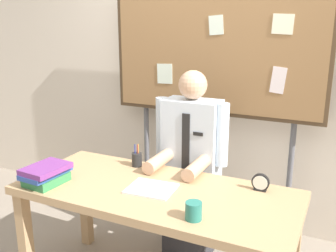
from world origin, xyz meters
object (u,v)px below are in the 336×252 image
(desk_clock, at_px, (260,183))
(bulletin_board, at_px, (215,53))
(open_notebook, at_px, (151,189))
(coffee_mug, at_px, (194,211))
(pen_holder, at_px, (137,159))
(book_stack, at_px, (46,174))
(person, at_px, (191,173))
(desk, at_px, (156,203))

(desk_clock, bearing_deg, bulletin_board, 126.94)
(open_notebook, height_order, coffee_mug, coffee_mug)
(open_notebook, height_order, pen_holder, pen_holder)
(book_stack, bearing_deg, person, 50.26)
(coffee_mug, bearing_deg, pen_holder, 140.72)
(person, bearing_deg, desk, -90.00)
(person, height_order, pen_holder, person)
(desk, height_order, pen_holder, pen_holder)
(person, bearing_deg, book_stack, -129.74)
(desk_clock, bearing_deg, person, 151.81)
(person, height_order, open_notebook, person)
(desk, height_order, book_stack, book_stack)
(person, height_order, book_stack, person)
(desk, bearing_deg, book_stack, -161.01)
(desk_clock, bearing_deg, desk, -156.28)
(person, xyz_separation_m, pen_holder, (-0.29, -0.28, 0.15))
(book_stack, height_order, open_notebook, book_stack)
(desk_clock, bearing_deg, book_stack, -158.76)
(person, relative_size, bulletin_board, 0.69)
(desk_clock, bearing_deg, pen_holder, 178.23)
(bulletin_board, height_order, coffee_mug, bulletin_board)
(book_stack, bearing_deg, pen_holder, 54.51)
(desk, height_order, open_notebook, open_notebook)
(book_stack, bearing_deg, bulletin_board, 62.25)
(person, bearing_deg, bulletin_board, 89.97)
(person, relative_size, desk_clock, 13.27)
(desk_clock, xyz_separation_m, coffee_mug, (-0.23, -0.49, -0.00))
(person, bearing_deg, desk_clock, -28.19)
(coffee_mug, bearing_deg, person, 113.22)
(desk, relative_size, person, 1.21)
(bulletin_board, relative_size, coffee_mug, 21.63)
(desk, xyz_separation_m, open_notebook, (-0.02, -0.02, 0.10))
(book_stack, height_order, pen_holder, pen_holder)
(open_notebook, distance_m, desk_clock, 0.65)
(coffee_mug, xyz_separation_m, pen_holder, (-0.63, 0.52, 0.00))
(person, xyz_separation_m, desk_clock, (0.57, -0.31, 0.15))
(book_stack, xyz_separation_m, open_notebook, (0.63, 0.20, -0.06))
(book_stack, bearing_deg, desk, 18.99)
(desk, relative_size, open_notebook, 6.15)
(open_notebook, bearing_deg, coffee_mug, -31.36)
(desk, relative_size, pen_holder, 10.58)
(desk, bearing_deg, person, 90.00)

